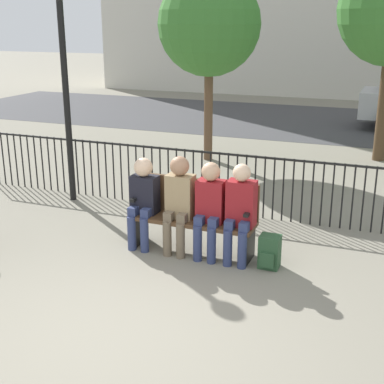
{
  "coord_description": "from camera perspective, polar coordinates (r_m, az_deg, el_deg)",
  "views": [
    {
      "loc": [
        2.3,
        -3.75,
        2.81
      ],
      "look_at": [
        0.0,
        2.09,
        0.8
      ],
      "focal_mm": 50.0,
      "sensor_mm": 36.0,
      "label": 1
    }
  ],
  "objects": [
    {
      "name": "seated_person_0",
      "position": [
        6.83,
        -5.24,
        -0.5
      ],
      "size": [
        0.34,
        0.39,
        1.18
      ],
      "color": "navy",
      "rests_on": "ground"
    },
    {
      "name": "street_surface",
      "position": [
        16.16,
        13.1,
        7.31
      ],
      "size": [
        24.0,
        6.0,
        0.01
      ],
      "color": "#3D3D3F",
      "rests_on": "ground"
    },
    {
      "name": "ground_plane",
      "position": [
        5.22,
        -8.73,
        -15.04
      ],
      "size": [
        80.0,
        80.0,
        0.0
      ],
      "primitive_type": "plane",
      "color": "gray"
    },
    {
      "name": "tree_1",
      "position": [
        11.07,
        1.84,
        17.4
      ],
      "size": [
        2.05,
        2.05,
        3.78
      ],
      "color": "brown",
      "rests_on": "ground"
    },
    {
      "name": "seated_person_1",
      "position": [
        6.63,
        -1.4,
        -0.72
      ],
      "size": [
        0.34,
        0.39,
        1.24
      ],
      "color": "brown",
      "rests_on": "ground"
    },
    {
      "name": "backpack",
      "position": [
        6.44,
        8.26,
        -6.36
      ],
      "size": [
        0.24,
        0.25,
        0.4
      ],
      "color": "#284C2D",
      "rests_on": "ground"
    },
    {
      "name": "park_bench",
      "position": [
        6.75,
        0.24,
        -2.32
      ],
      "size": [
        1.61,
        0.45,
        0.92
      ],
      "color": "#4C331E",
      "rests_on": "ground"
    },
    {
      "name": "seated_person_2",
      "position": [
        6.49,
        1.9,
        -1.33
      ],
      "size": [
        0.34,
        0.39,
        1.21
      ],
      "color": "navy",
      "rests_on": "ground"
    },
    {
      "name": "fence_railing",
      "position": [
        8.04,
        3.88,
        1.47
      ],
      "size": [
        9.01,
        0.03,
        0.95
      ],
      "color": "black",
      "rests_on": "ground"
    },
    {
      "name": "seated_person_3",
      "position": [
        6.38,
        5.15,
        -1.73
      ],
      "size": [
        0.34,
        0.39,
        1.22
      ],
      "color": "navy",
      "rests_on": "ground"
    },
    {
      "name": "lamp_post",
      "position": [
        8.62,
        -13.55,
        13.63
      ],
      "size": [
        0.28,
        0.28,
        3.38
      ],
      "color": "black",
      "rests_on": "ground"
    }
  ]
}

